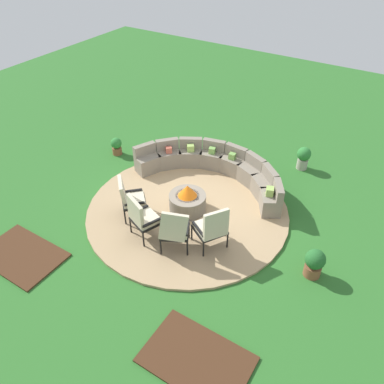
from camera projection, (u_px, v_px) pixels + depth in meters
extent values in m
plane|color=#2D6B28|center=(188.00, 211.00, 9.44)|extent=(24.00, 24.00, 0.00)
cylinder|color=tan|center=(188.00, 210.00, 9.42)|extent=(4.84, 4.84, 0.06)
cube|color=#472B19|center=(22.00, 255.00, 8.25)|extent=(1.75, 1.16, 0.04)
cube|color=#472B19|center=(197.00, 359.00, 6.41)|extent=(1.75, 1.16, 0.04)
cylinder|color=gray|center=(188.00, 202.00, 9.27)|extent=(0.88, 0.88, 0.42)
cylinder|color=black|center=(187.00, 196.00, 9.16)|extent=(0.57, 0.57, 0.06)
cone|color=orange|center=(187.00, 191.00, 9.06)|extent=(0.46, 0.46, 0.28)
cube|color=gray|center=(270.00, 203.00, 9.23)|extent=(0.71, 0.77, 0.47)
cube|color=gray|center=(279.00, 190.00, 9.00)|extent=(0.46, 0.62, 0.29)
cube|color=gray|center=(263.00, 187.00, 9.71)|extent=(0.76, 0.75, 0.47)
cube|color=gray|center=(270.00, 174.00, 9.51)|extent=(0.57, 0.53, 0.29)
cube|color=gray|center=(250.00, 175.00, 10.14)|extent=(0.75, 0.66, 0.47)
cube|color=gray|center=(256.00, 161.00, 9.98)|extent=(0.64, 0.39, 0.29)
cube|color=gray|center=(232.00, 165.00, 10.49)|extent=(0.66, 0.51, 0.47)
cube|color=gray|center=(236.00, 151.00, 10.35)|extent=(0.63, 0.22, 0.29)
cube|color=gray|center=(212.00, 159.00, 10.72)|extent=(0.70, 0.57, 0.47)
cube|color=gray|center=(214.00, 145.00, 10.60)|extent=(0.64, 0.29, 0.29)
cube|color=gray|center=(191.00, 157.00, 10.81)|extent=(0.76, 0.70, 0.47)
cube|color=gray|center=(191.00, 143.00, 10.70)|extent=(0.62, 0.45, 0.29)
cube|color=gray|center=(169.00, 159.00, 10.76)|extent=(0.75, 0.76, 0.47)
cube|color=gray|center=(167.00, 144.00, 10.64)|extent=(0.54, 0.57, 0.29)
cube|color=gray|center=(148.00, 164.00, 10.55)|extent=(0.67, 0.75, 0.47)
cube|color=gray|center=(144.00, 149.00, 10.42)|extent=(0.40, 0.63, 0.29)
cube|color=#70A34C|center=(232.00, 156.00, 10.27)|extent=(0.18, 0.16, 0.17)
cube|color=#BC5B47|center=(169.00, 150.00, 10.53)|extent=(0.21, 0.21, 0.16)
cube|color=#93B756|center=(270.00, 191.00, 9.03)|extent=(0.23, 0.25, 0.20)
cube|color=#93B756|center=(191.00, 148.00, 10.58)|extent=(0.24, 0.24, 0.18)
cube|color=#70A34C|center=(212.00, 151.00, 10.49)|extent=(0.20, 0.18, 0.17)
cylinder|color=black|center=(144.00, 201.00, 9.35)|extent=(0.04, 0.04, 0.38)
cylinder|color=black|center=(147.00, 214.00, 8.95)|extent=(0.04, 0.04, 0.38)
cylinder|color=black|center=(123.00, 203.00, 9.27)|extent=(0.04, 0.04, 0.38)
cylinder|color=black|center=(125.00, 218.00, 8.87)|extent=(0.04, 0.04, 0.38)
cube|color=black|center=(134.00, 202.00, 8.98)|extent=(0.77, 0.77, 0.05)
cube|color=beige|center=(134.00, 199.00, 8.94)|extent=(0.71, 0.71, 0.09)
cube|color=beige|center=(123.00, 192.00, 8.74)|extent=(0.42, 0.50, 0.66)
cube|color=black|center=(132.00, 191.00, 9.09)|extent=(0.36, 0.35, 0.04)
cube|color=black|center=(135.00, 204.00, 8.70)|extent=(0.36, 0.35, 0.04)
cylinder|color=black|center=(149.00, 217.00, 8.88)|extent=(0.04, 0.04, 0.38)
cylinder|color=black|center=(163.00, 230.00, 8.53)|extent=(0.04, 0.04, 0.38)
cylinder|color=black|center=(131.00, 226.00, 8.65)|extent=(0.04, 0.04, 0.38)
cylinder|color=black|center=(143.00, 240.00, 8.30)|extent=(0.04, 0.04, 0.38)
cube|color=black|center=(146.00, 221.00, 8.46)|extent=(0.74, 0.70, 0.05)
cube|color=beige|center=(146.00, 218.00, 8.42)|extent=(0.68, 0.65, 0.09)
cube|color=beige|center=(135.00, 212.00, 8.13)|extent=(0.59, 0.32, 0.73)
cube|color=black|center=(139.00, 210.00, 8.54)|extent=(0.21, 0.44, 0.04)
cube|color=black|center=(152.00, 222.00, 8.21)|extent=(0.21, 0.44, 0.04)
cylinder|color=black|center=(164.00, 230.00, 8.53)|extent=(0.04, 0.04, 0.38)
cylinder|color=black|center=(189.00, 231.00, 8.50)|extent=(0.04, 0.04, 0.38)
cylinder|color=black|center=(161.00, 247.00, 8.12)|extent=(0.04, 0.04, 0.38)
cylinder|color=black|center=(187.00, 249.00, 8.09)|extent=(0.04, 0.04, 0.38)
cube|color=black|center=(175.00, 232.00, 8.18)|extent=(0.79, 0.77, 0.05)
cube|color=beige|center=(175.00, 229.00, 8.14)|extent=(0.72, 0.71, 0.09)
cube|color=beige|center=(173.00, 227.00, 7.78)|extent=(0.57, 0.42, 0.73)
cube|color=black|center=(162.00, 227.00, 8.11)|extent=(0.27, 0.44, 0.04)
cube|color=black|center=(188.00, 228.00, 8.08)|extent=(0.27, 0.44, 0.04)
cylinder|color=black|center=(192.00, 233.00, 8.46)|extent=(0.04, 0.04, 0.38)
cylinder|color=black|center=(215.00, 225.00, 8.66)|extent=(0.04, 0.04, 0.38)
cylinder|color=black|center=(203.00, 249.00, 8.07)|extent=(0.04, 0.04, 0.38)
cylinder|color=black|center=(227.00, 241.00, 8.28)|extent=(0.04, 0.04, 0.38)
cube|color=black|center=(210.00, 230.00, 8.24)|extent=(0.81, 0.82, 0.05)
cube|color=beige|center=(210.00, 227.00, 8.19)|extent=(0.75, 0.76, 0.09)
cube|color=beige|center=(216.00, 225.00, 7.85)|extent=(0.39, 0.57, 0.66)
cube|color=black|center=(198.00, 229.00, 8.05)|extent=(0.45, 0.30, 0.04)
cube|color=black|center=(221.00, 221.00, 8.25)|extent=(0.45, 0.30, 0.04)
cylinder|color=brown|center=(117.00, 151.00, 11.44)|extent=(0.27, 0.27, 0.21)
sphere|color=#2D7A33|center=(116.00, 143.00, 11.29)|extent=(0.32, 0.32, 0.32)
cylinder|color=brown|center=(312.00, 270.00, 7.79)|extent=(0.34, 0.34, 0.26)
sphere|color=#236028|center=(315.00, 259.00, 7.60)|extent=(0.41, 0.41, 0.41)
sphere|color=#E55638|center=(319.00, 257.00, 7.52)|extent=(0.15, 0.15, 0.15)
cylinder|color=#A89E8E|center=(302.00, 164.00, 10.81)|extent=(0.29, 0.29, 0.31)
sphere|color=#2D7A33|center=(304.00, 154.00, 10.62)|extent=(0.38, 0.38, 0.38)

